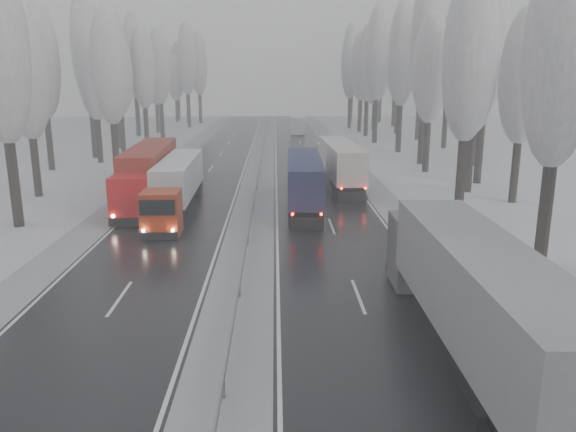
{
  "coord_description": "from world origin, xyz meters",
  "views": [
    {
      "loc": [
        1.6,
        -11.17,
        9.45
      ],
      "look_at": [
        2.27,
        18.05,
        2.2
      ],
      "focal_mm": 35.0,
      "sensor_mm": 36.0,
      "label": 1
    }
  ],
  "objects_px": {
    "truck_blue_box": "(304,177)",
    "box_truck_distant": "(298,125)",
    "truck_grey_tarp": "(471,288)",
    "truck_red_red": "(148,171)",
    "truck_cream_box": "(339,160)",
    "truck_red_white": "(177,182)"
  },
  "relations": [
    {
      "from": "truck_grey_tarp",
      "to": "truck_blue_box",
      "type": "height_order",
      "value": "truck_grey_tarp"
    },
    {
      "from": "truck_blue_box",
      "to": "box_truck_distant",
      "type": "bearing_deg",
      "value": 89.63
    },
    {
      "from": "truck_blue_box",
      "to": "truck_red_red",
      "type": "height_order",
      "value": "truck_red_red"
    },
    {
      "from": "truck_blue_box",
      "to": "box_truck_distant",
      "type": "height_order",
      "value": "truck_blue_box"
    },
    {
      "from": "truck_grey_tarp",
      "to": "box_truck_distant",
      "type": "bearing_deg",
      "value": 92.49
    },
    {
      "from": "truck_blue_box",
      "to": "truck_red_white",
      "type": "distance_m",
      "value": 9.29
    },
    {
      "from": "truck_blue_box",
      "to": "truck_cream_box",
      "type": "distance_m",
      "value": 8.74
    },
    {
      "from": "truck_blue_box",
      "to": "box_truck_distant",
      "type": "distance_m",
      "value": 55.35
    },
    {
      "from": "box_truck_distant",
      "to": "truck_red_red",
      "type": "distance_m",
      "value": 55.29
    },
    {
      "from": "truck_blue_box",
      "to": "truck_cream_box",
      "type": "height_order",
      "value": "truck_cream_box"
    },
    {
      "from": "truck_grey_tarp",
      "to": "truck_red_red",
      "type": "height_order",
      "value": "truck_grey_tarp"
    },
    {
      "from": "box_truck_distant",
      "to": "truck_grey_tarp",
      "type": "bearing_deg",
      "value": -84.25
    },
    {
      "from": "truck_grey_tarp",
      "to": "truck_red_white",
      "type": "bearing_deg",
      "value": 122.23
    },
    {
      "from": "truck_grey_tarp",
      "to": "truck_cream_box",
      "type": "height_order",
      "value": "truck_grey_tarp"
    },
    {
      "from": "box_truck_distant",
      "to": "truck_blue_box",
      "type": "bearing_deg",
      "value": -88.05
    },
    {
      "from": "truck_cream_box",
      "to": "box_truck_distant",
      "type": "xyz_separation_m",
      "value": [
        -1.73,
        47.32,
        -0.83
      ]
    },
    {
      "from": "truck_cream_box",
      "to": "box_truck_distant",
      "type": "bearing_deg",
      "value": 90.27
    },
    {
      "from": "box_truck_distant",
      "to": "truck_red_white",
      "type": "relative_size",
      "value": 0.55
    },
    {
      "from": "truck_red_white",
      "to": "truck_red_red",
      "type": "bearing_deg",
      "value": 129.46
    },
    {
      "from": "truck_blue_box",
      "to": "truck_red_white",
      "type": "height_order",
      "value": "truck_blue_box"
    },
    {
      "from": "truck_red_white",
      "to": "truck_grey_tarp",
      "type": "bearing_deg",
      "value": -59.62
    },
    {
      "from": "truck_red_white",
      "to": "truck_red_red",
      "type": "xyz_separation_m",
      "value": [
        -2.76,
        3.21,
        0.31
      ]
    }
  ]
}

